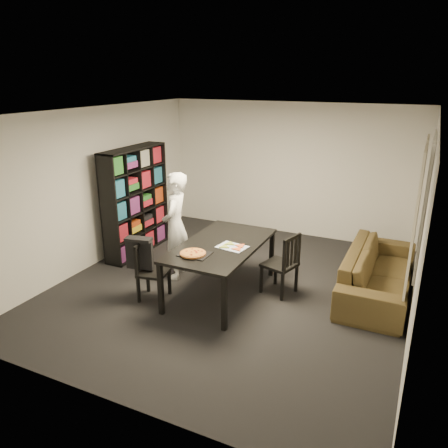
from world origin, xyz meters
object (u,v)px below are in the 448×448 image
at_px(chair_left, 148,267).
at_px(person, 175,226).
at_px(chair_right, 285,261).
at_px(pepperoni_pizza, 193,253).
at_px(baking_tray, 195,254).
at_px(dining_table, 221,248).
at_px(sofa, 378,272).
at_px(bookshelf, 136,201).

height_order(chair_left, person, person).
distance_m(chair_right, pepperoni_pizza, 1.38).
xyz_separation_m(chair_left, baking_tray, (0.73, 0.07, 0.30)).
height_order(dining_table, pepperoni_pizza, pepperoni_pizza).
height_order(chair_left, sofa, chair_left).
distance_m(dining_table, sofa, 2.34).
bearing_deg(baking_tray, person, 135.47).
relative_size(chair_left, chair_right, 0.91).
xyz_separation_m(bookshelf, chair_right, (2.92, -0.46, -0.42)).
height_order(chair_left, chair_right, chair_right).
bearing_deg(person, baking_tray, 29.17).
distance_m(bookshelf, chair_left, 1.90).
xyz_separation_m(dining_table, baking_tray, (-0.15, -0.50, 0.08)).
xyz_separation_m(dining_table, chair_left, (-0.88, -0.57, -0.23)).
distance_m(dining_table, pepperoni_pizza, 0.57).
distance_m(dining_table, person, 0.94).
height_order(chair_right, pepperoni_pizza, chair_right).
bearing_deg(chair_left, person, -10.12).
bearing_deg(pepperoni_pizza, chair_right, 41.60).
bearing_deg(sofa, chair_right, 116.89).
xyz_separation_m(chair_left, sofa, (2.97, 1.57, -0.15)).
bearing_deg(chair_right, sofa, 132.85).
relative_size(bookshelf, chair_left, 2.24).
height_order(chair_right, person, person).
bearing_deg(sofa, person, 104.17).
xyz_separation_m(chair_right, sofa, (1.24, 0.63, -0.20)).
relative_size(baking_tray, sofa, 0.18).
relative_size(chair_right, baking_tray, 2.33).
relative_size(pepperoni_pizza, sofa, 0.15).
height_order(bookshelf, dining_table, bookshelf).
bearing_deg(pepperoni_pizza, dining_table, 73.00).
xyz_separation_m(chair_right, baking_tray, (-1.00, -0.87, 0.26)).
bearing_deg(baking_tray, bookshelf, 145.36).
bearing_deg(sofa, pepperoni_pizza, 124.14).
relative_size(bookshelf, dining_table, 1.01).
relative_size(chair_right, pepperoni_pizza, 2.66).
relative_size(person, sofa, 0.74).
xyz_separation_m(chair_left, person, (-0.02, 0.81, 0.36)).
bearing_deg(chair_left, bookshelf, 28.82).
height_order(bookshelf, chair_left, bookshelf).
distance_m(baking_tray, pepperoni_pizza, 0.04).
height_order(dining_table, person, person).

